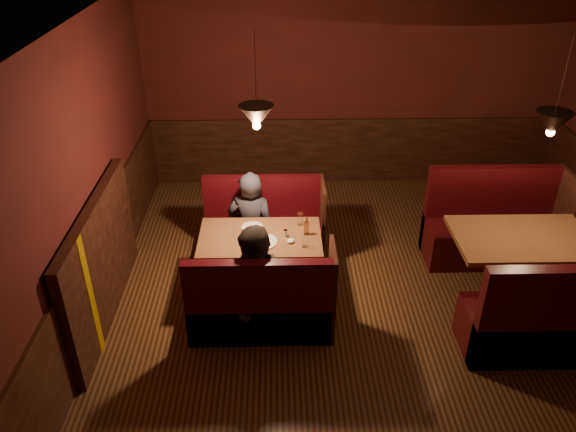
{
  "coord_description": "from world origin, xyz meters",
  "views": [
    {
      "loc": [
        -1.13,
        -4.3,
        3.93
      ],
      "look_at": [
        -1.02,
        0.77,
        0.95
      ],
      "focal_mm": 35.0,
      "sensor_mm": 36.0,
      "label": 1
    }
  ],
  "objects_px": {
    "main_bench_far": "(265,230)",
    "second_table": "(520,253)",
    "second_bench_near": "(552,325)",
    "second_bench_far": "(492,230)",
    "diner_a": "(251,205)",
    "main_bench_near": "(262,310)",
    "main_table": "(262,249)",
    "diner_b": "(259,268)"
  },
  "relations": [
    {
      "from": "second_table",
      "to": "second_bench_near",
      "type": "height_order",
      "value": "second_bench_near"
    },
    {
      "from": "main_table",
      "to": "second_bench_near",
      "type": "relative_size",
      "value": 0.83
    },
    {
      "from": "second_table",
      "to": "main_bench_near",
      "type": "bearing_deg",
      "value": -169.26
    },
    {
      "from": "main_table",
      "to": "main_bench_near",
      "type": "height_order",
      "value": "main_bench_near"
    },
    {
      "from": "main_table",
      "to": "second_bench_near",
      "type": "xyz_separation_m",
      "value": [
        2.76,
        -1.08,
        -0.18
      ]
    },
    {
      "from": "second_bench_far",
      "to": "second_table",
      "type": "bearing_deg",
      "value": -92.2
    },
    {
      "from": "main_bench_far",
      "to": "diner_b",
      "type": "xyz_separation_m",
      "value": [
        -0.02,
        -1.44,
        0.47
      ]
    },
    {
      "from": "second_bench_far",
      "to": "second_bench_near",
      "type": "height_order",
      "value": "same"
    },
    {
      "from": "main_bench_near",
      "to": "diner_a",
      "type": "bearing_deg",
      "value": 96.48
    },
    {
      "from": "main_bench_far",
      "to": "second_bench_near",
      "type": "bearing_deg",
      "value": -33.65
    },
    {
      "from": "main_bench_near",
      "to": "diner_a",
      "type": "height_order",
      "value": "diner_a"
    },
    {
      "from": "second_bench_near",
      "to": "second_bench_far",
      "type": "bearing_deg",
      "value": 90.0
    },
    {
      "from": "main_table",
      "to": "diner_b",
      "type": "height_order",
      "value": "diner_b"
    },
    {
      "from": "main_bench_far",
      "to": "diner_a",
      "type": "distance_m",
      "value": 0.51
    },
    {
      "from": "second_bench_near",
      "to": "diner_b",
      "type": "distance_m",
      "value": 2.83
    },
    {
      "from": "main_bench_far",
      "to": "diner_a",
      "type": "xyz_separation_m",
      "value": [
        -0.15,
        -0.18,
        0.45
      ]
    },
    {
      "from": "main_bench_far",
      "to": "second_table",
      "type": "bearing_deg",
      "value": -19.74
    },
    {
      "from": "main_table",
      "to": "second_bench_far",
      "type": "relative_size",
      "value": 0.83
    },
    {
      "from": "diner_a",
      "to": "diner_b",
      "type": "distance_m",
      "value": 1.27
    },
    {
      "from": "second_bench_far",
      "to": "diner_a",
      "type": "xyz_separation_m",
      "value": [
        -2.89,
        -0.06,
        0.41
      ]
    },
    {
      "from": "second_bench_far",
      "to": "diner_b",
      "type": "distance_m",
      "value": 3.09
    },
    {
      "from": "main_table",
      "to": "second_table",
      "type": "relative_size",
      "value": 0.92
    },
    {
      "from": "diner_b",
      "to": "second_table",
      "type": "bearing_deg",
      "value": 16.28
    },
    {
      "from": "main_bench_near",
      "to": "diner_b",
      "type": "relative_size",
      "value": 0.93
    },
    {
      "from": "main_bench_far",
      "to": "second_bench_far",
      "type": "xyz_separation_m",
      "value": [
        2.75,
        -0.12,
        0.05
      ]
    },
    {
      "from": "main_table",
      "to": "diner_b",
      "type": "bearing_deg",
      "value": -90.61
    },
    {
      "from": "main_table",
      "to": "diner_a",
      "type": "height_order",
      "value": "diner_a"
    },
    {
      "from": "diner_a",
      "to": "diner_b",
      "type": "bearing_deg",
      "value": 104.03
    },
    {
      "from": "second_bench_near",
      "to": "main_table",
      "type": "bearing_deg",
      "value": 158.57
    },
    {
      "from": "second_bench_near",
      "to": "diner_a",
      "type": "bearing_deg",
      "value": 150.29
    },
    {
      "from": "second_table",
      "to": "diner_b",
      "type": "height_order",
      "value": "diner_b"
    },
    {
      "from": "main_table",
      "to": "diner_a",
      "type": "relative_size",
      "value": 0.85
    },
    {
      "from": "main_bench_far",
      "to": "diner_b",
      "type": "bearing_deg",
      "value": -90.91
    },
    {
      "from": "main_bench_far",
      "to": "second_bench_near",
      "type": "height_order",
      "value": "second_bench_near"
    },
    {
      "from": "second_bench_near",
      "to": "main_bench_far",
      "type": "bearing_deg",
      "value": 146.35
    },
    {
      "from": "second_bench_far",
      "to": "diner_b",
      "type": "relative_size",
      "value": 1.02
    },
    {
      "from": "main_bench_near",
      "to": "second_bench_near",
      "type": "relative_size",
      "value": 0.91
    },
    {
      "from": "main_bench_far",
      "to": "main_bench_near",
      "type": "relative_size",
      "value": 1.0
    },
    {
      "from": "main_bench_far",
      "to": "second_bench_far",
      "type": "relative_size",
      "value": 0.91
    },
    {
      "from": "second_bench_near",
      "to": "diner_a",
      "type": "relative_size",
      "value": 1.03
    },
    {
      "from": "main_bench_near",
      "to": "second_table",
      "type": "xyz_separation_m",
      "value": [
        2.71,
        0.51,
        0.28
      ]
    },
    {
      "from": "second_table",
      "to": "diner_b",
      "type": "bearing_deg",
      "value": -170.36
    }
  ]
}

